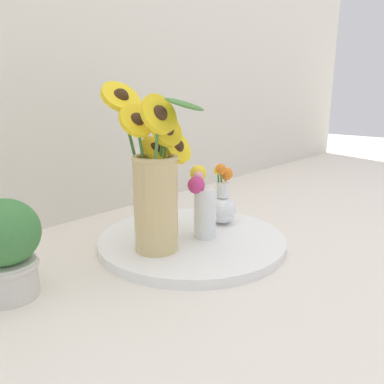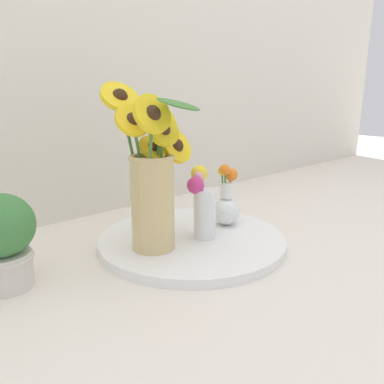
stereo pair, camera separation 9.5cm
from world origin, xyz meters
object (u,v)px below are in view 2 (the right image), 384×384
vase_small_center (203,203)px  potted_plant (2,238)px  serving_tray (192,240)px  vase_bulb_right (226,203)px  mason_jar_sunflowers (153,181)px

vase_small_center → potted_plant: (-0.45, 0.10, -0.01)m
serving_tray → vase_bulb_right: 0.15m
mason_jar_sunflowers → serving_tray: bearing=-2.6°
vase_small_center → mason_jar_sunflowers: bearing=168.2°
serving_tray → potted_plant: 0.45m
vase_small_center → vase_bulb_right: vase_small_center is taller
mason_jar_sunflowers → potted_plant: (-0.31, 0.08, -0.08)m
serving_tray → potted_plant: (-0.43, 0.08, 0.09)m
vase_bulb_right → potted_plant: bearing=172.2°
vase_small_center → vase_bulb_right: (0.12, 0.03, -0.03)m
vase_bulb_right → serving_tray: bearing=-177.9°
serving_tray → vase_small_center: (0.02, -0.02, 0.10)m
potted_plant → mason_jar_sunflowers: bearing=-13.7°
vase_small_center → potted_plant: 0.46m
vase_bulb_right → potted_plant: (-0.57, 0.08, 0.02)m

